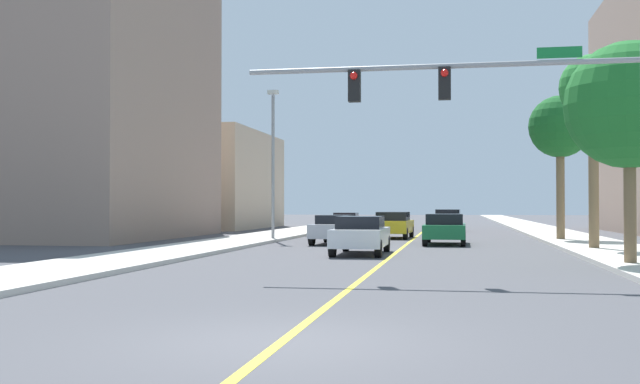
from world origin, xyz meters
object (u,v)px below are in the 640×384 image
(traffic_signal_mast, at_px, (509,105))
(palm_near, at_px, (629,106))
(street_lamp, at_px, (273,156))
(car_green, at_px, (445,229))
(palm_far, at_px, (560,128))
(car_red, at_px, (346,222))
(palm_mid, at_px, (593,91))
(car_gray, at_px, (448,220))
(car_yellow, at_px, (393,224))
(car_silver, at_px, (336,229))
(car_white, at_px, (361,234))

(traffic_signal_mast, height_order, palm_near, palm_near)
(street_lamp, height_order, car_green, street_lamp)
(palm_far, xyz_separation_m, car_red, (-12.67, 12.13, -5.02))
(street_lamp, xyz_separation_m, palm_near, (14.33, -14.13, 0.38))
(palm_near, relative_size, car_green, 1.43)
(street_lamp, bearing_deg, traffic_signal_mast, -59.32)
(palm_near, bearing_deg, palm_mid, 87.49)
(traffic_signal_mast, bearing_deg, car_gray, 93.17)
(traffic_signal_mast, bearing_deg, car_green, 96.63)
(palm_near, height_order, car_yellow, palm_near)
(car_green, bearing_deg, palm_near, -64.87)
(traffic_signal_mast, distance_m, car_silver, 17.42)
(palm_mid, bearing_deg, car_gray, 104.75)
(car_white, relative_size, car_red, 1.19)
(car_green, bearing_deg, car_yellow, 115.53)
(traffic_signal_mast, xyz_separation_m, car_silver, (-6.96, 15.54, -3.65))
(street_lamp, relative_size, car_red, 1.97)
(car_white, bearing_deg, car_yellow, 89.28)
(palm_mid, xyz_separation_m, palm_far, (-0.22, 7.91, -0.66))
(car_green, bearing_deg, car_red, 114.47)
(street_lamp, distance_m, car_white, 11.81)
(car_silver, bearing_deg, street_lamp, 149.79)
(palm_far, bearing_deg, car_yellow, 162.87)
(traffic_signal_mast, xyz_separation_m, palm_mid, (4.06, 11.67, 2.00))
(car_yellow, relative_size, car_green, 0.97)
(palm_mid, height_order, car_yellow, palm_mid)
(car_white, xyz_separation_m, car_green, (2.98, 7.69, -0.01))
(palm_near, distance_m, palm_far, 15.85)
(car_white, bearing_deg, car_silver, 105.72)
(traffic_signal_mast, bearing_deg, car_yellow, 102.13)
(palm_near, relative_size, car_gray, 1.50)
(palm_near, distance_m, car_white, 10.46)
(palm_far, bearing_deg, street_lamp, -173.32)
(car_green, relative_size, car_red, 1.18)
(palm_mid, height_order, car_green, palm_mid)
(street_lamp, distance_m, palm_far, 14.61)
(car_silver, distance_m, car_green, 5.12)
(palm_mid, xyz_separation_m, car_yellow, (-8.84, 10.57, -5.61))
(car_white, relative_size, car_green, 1.01)
(street_lamp, distance_m, palm_near, 20.13)
(palm_mid, distance_m, car_silver, 12.97)
(traffic_signal_mast, height_order, car_white, traffic_signal_mast)
(street_lamp, bearing_deg, palm_near, -44.61)
(traffic_signal_mast, relative_size, palm_mid, 1.32)
(street_lamp, relative_size, palm_mid, 0.99)
(car_green, bearing_deg, car_gray, 90.73)
(palm_mid, height_order, car_white, palm_mid)
(traffic_signal_mast, height_order, car_yellow, traffic_signal_mast)
(traffic_signal_mast, xyz_separation_m, car_white, (-4.84, 8.25, -3.63))
(palm_near, xyz_separation_m, car_green, (-5.56, 12.19, -4.02))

